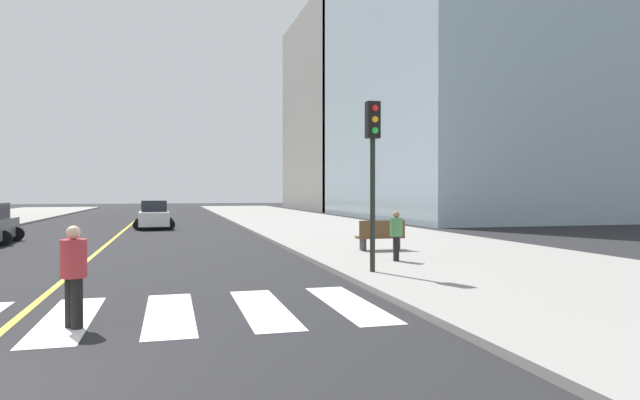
% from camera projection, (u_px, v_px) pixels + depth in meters
% --- Properties ---
extents(sidewalk_kerb_east, '(10.00, 120.00, 0.15)m').
position_uv_depth(sidewalk_kerb_east, '(362.00, 236.00, 28.57)').
color(sidewalk_kerb_east, gray).
rests_on(sidewalk_kerb_east, ground).
extents(crosswalk_paint, '(13.50, 4.00, 0.01)m').
position_uv_depth(crosswalk_paint, '(13.00, 322.00, 9.95)').
color(crosswalk_paint, silver).
rests_on(crosswalk_paint, ground).
extents(lane_divider_paint, '(0.16, 80.00, 0.01)m').
position_uv_depth(lane_divider_paint, '(135.00, 221.00, 44.72)').
color(lane_divider_paint, yellow).
rests_on(lane_divider_paint, ground).
extents(parking_garage_concrete, '(18.00, 24.00, 25.85)m').
position_uv_depth(parking_garage_concrete, '(365.00, 114.00, 75.47)').
color(parking_garage_concrete, gray).
rests_on(parking_garage_concrete, ground).
extents(car_white_second, '(2.56, 4.03, 1.78)m').
position_uv_depth(car_white_second, '(154.00, 216.00, 35.23)').
color(car_white_second, silver).
rests_on(car_white_second, ground).
extents(traffic_light_near_corner, '(0.36, 0.41, 4.64)m').
position_uv_depth(traffic_light_near_corner, '(373.00, 152.00, 15.17)').
color(traffic_light_near_corner, black).
rests_on(traffic_light_near_corner, sidewalk_kerb_east).
extents(park_bench, '(1.80, 0.57, 1.12)m').
position_uv_depth(park_bench, '(381.00, 236.00, 20.86)').
color(park_bench, brown).
rests_on(park_bench, sidewalk_kerb_east).
extents(pedestrian_crossing, '(0.43, 0.43, 1.76)m').
position_uv_depth(pedestrian_crossing, '(74.00, 272.00, 9.50)').
color(pedestrian_crossing, black).
rests_on(pedestrian_crossing, ground).
extents(pedestrian_waiting_east, '(0.39, 0.39, 1.57)m').
position_uv_depth(pedestrian_waiting_east, '(396.00, 233.00, 17.60)').
color(pedestrian_waiting_east, black).
rests_on(pedestrian_waiting_east, sidewalk_kerb_east).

